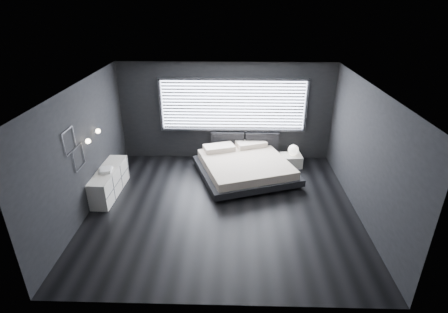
{
  "coord_description": "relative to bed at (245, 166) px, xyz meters",
  "views": [
    {
      "loc": [
        0.21,
        -6.73,
        4.47
      ],
      "look_at": [
        0.0,
        0.85,
        0.9
      ],
      "focal_mm": 28.0,
      "sensor_mm": 36.0,
      "label": 1
    }
  ],
  "objects": [
    {
      "name": "sconce_near",
      "position": [
        -3.42,
        -1.54,
        1.32
      ],
      "size": [
        0.18,
        0.11,
        0.11
      ],
      "color": "silver",
      "rests_on": "ground"
    },
    {
      "name": "sconce_far",
      "position": [
        -3.42,
        -0.94,
        1.32
      ],
      "size": [
        0.18,
        0.11,
        0.11
      ],
      "color": "silver",
      "rests_on": "ground"
    },
    {
      "name": "dresser",
      "position": [
        -3.31,
        -1.01,
        0.04
      ],
      "size": [
        0.51,
        1.64,
        0.65
      ],
      "color": "silver",
      "rests_on": "ground"
    },
    {
      "name": "book_stack",
      "position": [
        -3.31,
        -1.11,
        0.4
      ],
      "size": [
        0.33,
        0.4,
        0.07
      ],
      "color": "white",
      "rests_on": "dresser"
    },
    {
      "name": "nightstand",
      "position": [
        1.32,
        0.61,
        -0.12
      ],
      "size": [
        0.61,
        0.52,
        0.33
      ],
      "primitive_type": "cube",
      "rotation": [
        0.0,
        0.0,
        0.08
      ],
      "color": "silver",
      "rests_on": "ground"
    },
    {
      "name": "wall_art_upper",
      "position": [
        -3.51,
        -2.14,
        1.57
      ],
      "size": [
        0.01,
        0.48,
        0.48
      ],
      "color": "#47474C",
      "rests_on": "ground"
    },
    {
      "name": "room",
      "position": [
        -0.53,
        -1.59,
        1.12
      ],
      "size": [
        6.04,
        6.0,
        2.8
      ],
      "color": "black",
      "rests_on": "ground"
    },
    {
      "name": "orb_lamp",
      "position": [
        1.37,
        0.63,
        0.2
      ],
      "size": [
        0.29,
        0.29,
        0.29
      ],
      "primitive_type": "sphere",
      "color": "white",
      "rests_on": "nightstand"
    },
    {
      "name": "window",
      "position": [
        -0.33,
        1.1,
        1.33
      ],
      "size": [
        4.14,
        0.09,
        1.52
      ],
      "color": "white",
      "rests_on": "ground"
    },
    {
      "name": "wall_art_lower",
      "position": [
        -3.51,
        -1.89,
        1.1
      ],
      "size": [
        0.01,
        0.48,
        0.48
      ],
      "color": "#47474C",
      "rests_on": "ground"
    },
    {
      "name": "bed",
      "position": [
        0.0,
        0.0,
        0.0
      ],
      "size": [
        2.95,
        2.88,
        0.61
      ],
      "color": "black",
      "rests_on": "ground"
    },
    {
      "name": "headboard",
      "position": [
        0.01,
        1.05,
        0.29
      ],
      "size": [
        1.96,
        0.16,
        0.52
      ],
      "color": "black",
      "rests_on": "ground"
    }
  ]
}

